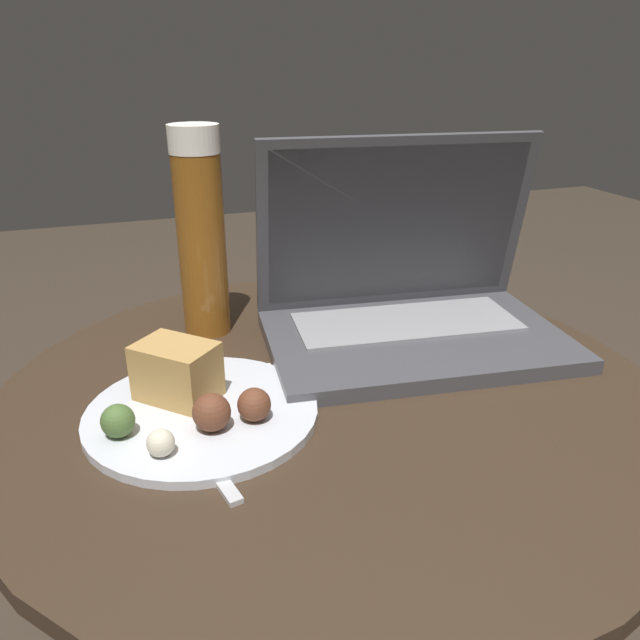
# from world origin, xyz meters

# --- Properties ---
(table) EXTENTS (0.71, 0.71, 0.52)m
(table) POSITION_xyz_m (0.00, 0.00, 0.38)
(table) COLOR #515156
(table) RESTS_ON ground_plane
(napkin) EXTENTS (0.19, 0.15, 0.00)m
(napkin) POSITION_xyz_m (-0.13, -0.01, 0.53)
(napkin) COLOR silver
(napkin) RESTS_ON table
(laptop) EXTENTS (0.38, 0.27, 0.24)m
(laptop) POSITION_xyz_m (0.13, 0.09, 0.57)
(laptop) COLOR #47474C
(laptop) RESTS_ON table
(beer_glass) EXTENTS (0.06, 0.06, 0.26)m
(beer_glass) POSITION_xyz_m (-0.10, 0.19, 0.65)
(beer_glass) COLOR brown
(beer_glass) RESTS_ON table
(snack_plate) EXTENTS (0.23, 0.23, 0.07)m
(snack_plate) POSITION_xyz_m (-0.15, -0.01, 0.54)
(snack_plate) COLOR silver
(snack_plate) RESTS_ON table
(fork) EXTENTS (0.05, 0.17, 0.00)m
(fork) POSITION_xyz_m (-0.16, -0.06, 0.53)
(fork) COLOR silver
(fork) RESTS_ON table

